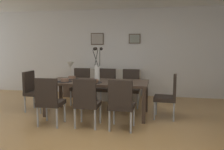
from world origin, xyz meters
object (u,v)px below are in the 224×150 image
Objects in this scene: dining_chair_head_west at (33,89)px; dining_chair_near_right at (81,84)px; dining_chair_near_left at (49,99)px; centerpiece_vase at (97,68)px; dining_chair_mid_right at (131,86)px; bowl_near_left at (65,80)px; bowl_near_right at (72,77)px; table_lamp at (70,67)px; dining_chair_far_right at (107,85)px; dining_chair_mid_left at (121,102)px; dining_chair_far_left at (87,100)px; framed_picture_center at (135,39)px; framed_picture_left at (97,39)px; dining_table at (97,84)px; bowl_far_left at (95,81)px; sofa at (109,88)px; side_table at (71,88)px; dining_chair_head_east at (169,94)px.

dining_chair_near_right is at bearing 46.07° from dining_chair_head_west.
centerpiece_vase is (0.68, 0.90, 0.51)m from dining_chair_near_left.
dining_chair_mid_right reaches higher than bowl_near_left.
table_lamp is at bearing 112.81° from bowl_near_right.
centerpiece_vase is 4.32× the size of bowl_near_left.
dining_chair_far_right and dining_chair_mid_left have the same top height.
dining_chair_far_left is 2.86m from table_lamp.
dining_chair_mid_left is 2.66× the size of framed_picture_center.
framed_picture_left is at bearing 66.35° from dining_chair_head_west.
dining_table is 2.39× the size of dining_chair_mid_left.
dining_chair_far_left is 1.00× the size of dining_chair_mid_right.
table_lamp is at bearing 124.08° from bowl_far_left.
dining_chair_far_right is 1.84m from framed_picture_center.
dining_chair_far_right is 5.41× the size of bowl_near_left.
dining_chair_far_right is 0.99m from bowl_near_right.
bowl_near_left is 0.42× the size of framed_picture_left.
sofa is at bearing 69.08° from bowl_near_right.
framed_picture_left is (-1.20, 1.30, 1.20)m from dining_chair_mid_right.
dining_chair_mid_right is at bearing 39.46° from bowl_near_left.
bowl_far_left reaches higher than side_table.
centerpiece_vase reaches higher than dining_chair_head_west.
bowl_far_left reaches higher than dining_table.
dining_chair_head_east is 5.41× the size of bowl_far_left.
side_table is at bearing -90.00° from table_lamp.
framed_picture_center is at bearing 65.96° from dining_chair_far_right.
dining_chair_head_west is 5.41× the size of bowl_near_left.
sofa is at bearing 131.74° from dining_chair_mid_right.
dining_chair_far_left is at bearing -87.48° from bowl_far_left.
dining_chair_mid_left is 0.52× the size of sofa.
dining_chair_mid_right reaches higher than side_table.
dining_chair_near_left is 3.52m from framed_picture_center.
bowl_near_right is at bearing -92.55° from framed_picture_left.
dining_chair_far_right is 0.62m from dining_chair_mid_right.
dining_chair_far_left is at bearing 179.01° from dining_chair_mid_left.
dining_chair_far_right is 1.75m from dining_chair_head_east.
dining_chair_head_west reaches higher than side_table.
dining_chair_far_right is at bearing -65.29° from framed_picture_left.
dining_chair_far_right reaches higher than bowl_far_left.
dining_chair_near_right is 5.41× the size of bowl_near_left.
centerpiece_vase is 0.73m from bowl_near_right.
dining_chair_head_east is at bearing 0.35° from centerpiece_vase.
framed_picture_left reaches higher than dining_chair_near_left.
bowl_near_left is at bearing -90.00° from bowl_near_right.
bowl_near_left is at bearing 88.07° from dining_chair_near_left.
dining_chair_head_east is 1.25× the size of centerpiece_vase.
sofa is (0.56, 1.46, -0.50)m from bowl_near_right.
side_table is (-0.61, 1.46, -0.52)m from bowl_near_right.
sofa is 1.59m from framed_picture_left.
dining_chair_far_right is 1.77× the size of side_table.
bowl_near_right is at bearing -122.46° from framed_picture_center.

